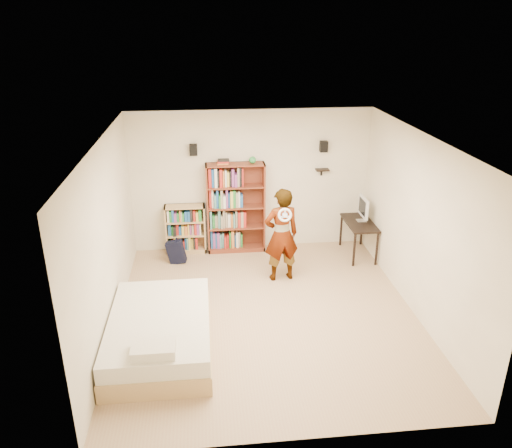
{
  "coord_description": "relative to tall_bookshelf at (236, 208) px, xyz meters",
  "views": [
    {
      "loc": [
        -0.86,
        -6.5,
        4.18
      ],
      "look_at": [
        -0.1,
        0.6,
        1.25
      ],
      "focal_mm": 35.0,
      "sensor_mm": 36.0,
      "label": 1
    }
  ],
  "objects": [
    {
      "name": "ground",
      "position": [
        0.3,
        -2.34,
        -0.87
      ],
      "size": [
        4.5,
        5.0,
        0.01
      ],
      "primitive_type": "cube",
      "color": "tan",
      "rests_on": "ground"
    },
    {
      "name": "room_shell",
      "position": [
        0.3,
        -2.34,
        0.89
      ],
      "size": [
        4.52,
        5.02,
        2.71
      ],
      "color": "white",
      "rests_on": "ground"
    },
    {
      "name": "crown_molding",
      "position": [
        0.3,
        -2.34,
        1.8
      ],
      "size": [
        4.5,
        5.0,
        0.06
      ],
      "color": "silver",
      "rests_on": "room_shell"
    },
    {
      "name": "speaker_left",
      "position": [
        -0.75,
        0.06,
        1.13
      ],
      "size": [
        0.14,
        0.12,
        0.2
      ],
      "primitive_type": "cube",
      "color": "black",
      "rests_on": "room_shell"
    },
    {
      "name": "speaker_right",
      "position": [
        1.65,
        0.06,
        1.13
      ],
      "size": [
        0.14,
        0.12,
        0.2
      ],
      "primitive_type": "cube",
      "color": "black",
      "rests_on": "room_shell"
    },
    {
      "name": "wall_shelf",
      "position": [
        1.65,
        0.07,
        0.68
      ],
      "size": [
        0.25,
        0.16,
        0.02
      ],
      "primitive_type": "cube",
      "color": "black",
      "rests_on": "room_shell"
    },
    {
      "name": "tall_bookshelf",
      "position": [
        0.0,
        0.0,
        0.0
      ],
      "size": [
        1.1,
        0.32,
        1.73
      ],
      "primitive_type": null,
      "color": "brown",
      "rests_on": "ground"
    },
    {
      "name": "low_bookshelf",
      "position": [
        -0.97,
        0.02,
        -0.39
      ],
      "size": [
        0.76,
        0.28,
        0.95
      ],
      "primitive_type": null,
      "color": "tan",
      "rests_on": "ground"
    },
    {
      "name": "computer_desk",
      "position": [
        2.29,
        -0.46,
        -0.53
      ],
      "size": [
        0.49,
        0.99,
        0.67
      ],
      "primitive_type": null,
      "color": "black",
      "rests_on": "ground"
    },
    {
      "name": "imac",
      "position": [
        2.33,
        -0.42,
        0.04
      ],
      "size": [
        0.11,
        0.47,
        0.46
      ],
      "primitive_type": null,
      "rotation": [
        0.0,
        0.0,
        -0.04
      ],
      "color": "silver",
      "rests_on": "computer_desk"
    },
    {
      "name": "daybed",
      "position": [
        -1.25,
        -3.04,
        -0.56
      ],
      "size": [
        1.36,
        2.09,
        0.62
      ],
      "primitive_type": null,
      "color": "beige",
      "rests_on": "ground"
    },
    {
      "name": "person",
      "position": [
        0.68,
        -1.24,
        -0.05
      ],
      "size": [
        0.65,
        0.48,
        1.64
      ],
      "primitive_type": "imported",
      "rotation": [
        0.0,
        0.0,
        3.3
      ],
      "color": "black",
      "rests_on": "ground"
    },
    {
      "name": "wii_wheel",
      "position": [
        0.68,
        -1.55,
        0.43
      ],
      "size": [
        0.23,
        0.09,
        0.23
      ],
      "primitive_type": "torus",
      "rotation": [
        1.36,
        0.0,
        0.0
      ],
      "color": "silver",
      "rests_on": "person"
    },
    {
      "name": "navy_bag",
      "position": [
        -1.14,
        -0.43,
        -0.65
      ],
      "size": [
        0.35,
        0.26,
        0.44
      ],
      "primitive_type": null,
      "rotation": [
        0.0,
        0.0,
        -0.14
      ],
      "color": "black",
      "rests_on": "ground"
    }
  ]
}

